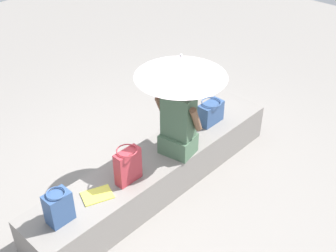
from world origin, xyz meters
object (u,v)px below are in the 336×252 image
object	(u,v)px
person_seated	(178,121)
magazine	(97,195)
parasol	(181,67)
shoulder_bag_spare	(59,207)
handbag_black	(128,166)
tote_bag_canvas	(211,112)

from	to	relation	value
person_seated	magazine	xyz separation A→B (m)	(-1.02, 0.10, -0.38)
parasol	shoulder_bag_spare	xyz separation A→B (m)	(-1.52, 0.03, -0.79)
parasol	handbag_black	xyz separation A→B (m)	(-0.76, -0.02, -0.77)
magazine	tote_bag_canvas	bearing A→B (deg)	21.98
shoulder_bag_spare	magazine	bearing A→B (deg)	1.34
handbag_black	parasol	bearing A→B (deg)	1.50
handbag_black	shoulder_bag_spare	xyz separation A→B (m)	(-0.76, 0.05, -0.03)
shoulder_bag_spare	magazine	world-z (taller)	shoulder_bag_spare
tote_bag_canvas	shoulder_bag_spare	world-z (taller)	shoulder_bag_spare
parasol	handbag_black	size ratio (longest dim) A/B	2.89
parasol	shoulder_bag_spare	size ratio (longest dim) A/B	3.31
tote_bag_canvas	magazine	size ratio (longest dim) A/B	1.11
handbag_black	tote_bag_canvas	distance (m)	1.35
person_seated	magazine	bearing A→B (deg)	174.65
magazine	shoulder_bag_spare	bearing A→B (deg)	-157.00
person_seated	parasol	bearing A→B (deg)	33.60
handbag_black	shoulder_bag_spare	size ratio (longest dim) A/B	1.15
tote_bag_canvas	magazine	xyz separation A→B (m)	(-1.70, -0.01, -0.13)
person_seated	handbag_black	xyz separation A→B (m)	(-0.67, 0.04, -0.20)
magazine	person_seated	bearing A→B (deg)	16.31
parasol	tote_bag_canvas	size ratio (longest dim) A/B	3.51
parasol	magazine	bearing A→B (deg)	178.14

